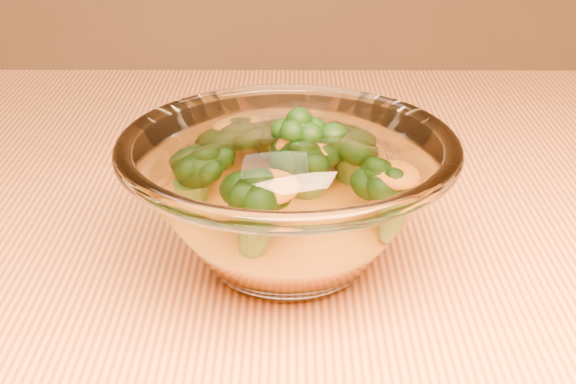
% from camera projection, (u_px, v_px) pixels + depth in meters
% --- Properties ---
extents(glass_bowl, '(0.20, 0.20, 0.09)m').
position_uv_depth(glass_bowl, '(288.00, 199.00, 0.47)').
color(glass_bowl, white).
rests_on(glass_bowl, table).
extents(cheese_sauce, '(0.11, 0.11, 0.03)m').
position_uv_depth(cheese_sauce, '(288.00, 226.00, 0.48)').
color(cheese_sauce, orange).
rests_on(cheese_sauce, glass_bowl).
extents(broccoli_heap, '(0.12, 0.12, 0.07)m').
position_uv_depth(broccoli_heap, '(291.00, 172.00, 0.48)').
color(broccoli_heap, black).
rests_on(broccoli_heap, cheese_sauce).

